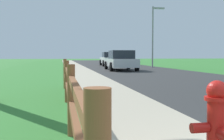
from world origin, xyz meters
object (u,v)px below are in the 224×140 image
at_px(parked_car_white, 110,59).
at_px(street_lamp, 154,31).
at_px(fire_hydrant, 217,126).
at_px(parked_suv_silver, 121,60).

bearing_deg(parked_car_white, street_lamp, -55.35).
xyz_separation_m(fire_hydrant, parked_car_white, (3.79, 26.45, 0.26)).
distance_m(fire_hydrant, parked_suv_silver, 18.18).
bearing_deg(street_lamp, parked_suv_silver, -135.89).
xyz_separation_m(parked_car_white, street_lamp, (3.22, -4.66, 2.66)).
relative_size(parked_suv_silver, parked_car_white, 1.00).
bearing_deg(fire_hydrant, parked_suv_silver, 80.41).
relative_size(fire_hydrant, parked_car_white, 0.18).
distance_m(fire_hydrant, parked_car_white, 26.72).
bearing_deg(parked_car_white, fire_hydrant, -98.15).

